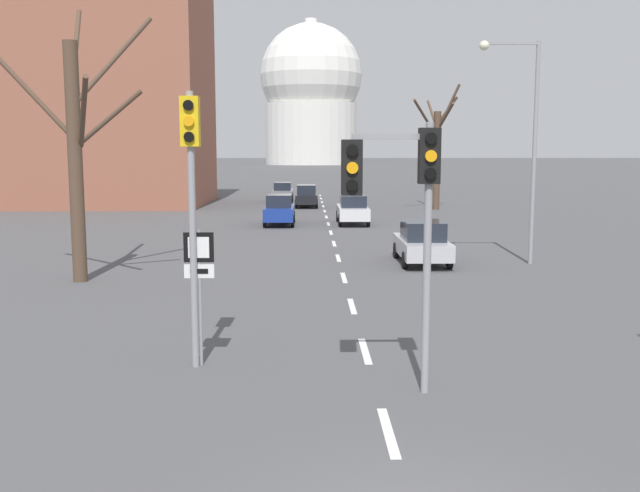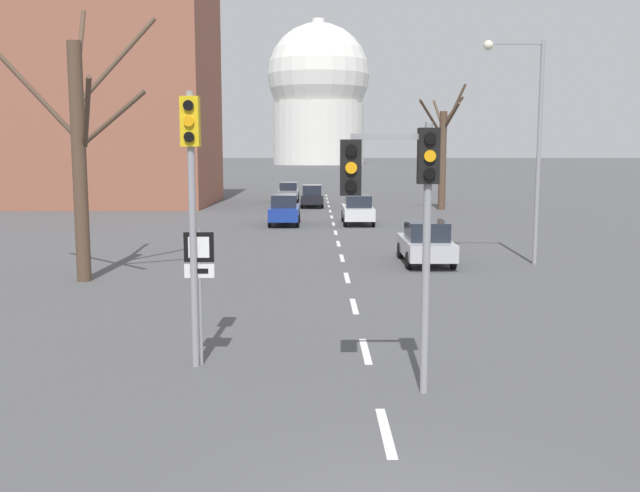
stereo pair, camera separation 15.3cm
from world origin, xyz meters
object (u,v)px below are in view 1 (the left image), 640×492
(street_lamp_right, at_px, (524,129))
(sedan_near_left, at_px, (279,210))
(sedan_far_right, at_px, (353,209))
(sedan_far_left, at_px, (306,196))
(route_sign_post, at_px, (199,273))
(traffic_signal_centre_tall, at_px, (402,191))
(traffic_signal_near_left, at_px, (191,178))
(sedan_mid_centre, at_px, (422,242))
(sedan_near_right, at_px, (283,192))

(street_lamp_right, xyz_separation_m, sedan_near_left, (-9.81, 14.63, -4.25))
(street_lamp_right, relative_size, sedan_far_right, 1.82)
(sedan_far_left, bearing_deg, route_sign_post, -92.94)
(traffic_signal_centre_tall, height_order, sedan_near_left, traffic_signal_centre_tall)
(route_sign_post, distance_m, street_lamp_right, 16.83)
(traffic_signal_near_left, distance_m, sedan_mid_centre, 15.01)
(sedan_near_right, bearing_deg, sedan_mid_centre, -78.93)
(traffic_signal_centre_tall, bearing_deg, sedan_near_left, 96.40)
(sedan_near_left, height_order, sedan_mid_centre, sedan_near_left)
(traffic_signal_near_left, relative_size, sedan_near_left, 1.22)
(route_sign_post, height_order, sedan_near_left, route_sign_post)
(sedan_far_left, bearing_deg, sedan_mid_centre, -80.82)
(sedan_near_right, bearing_deg, street_lamp_right, -72.93)
(traffic_signal_centre_tall, relative_size, sedan_near_left, 1.08)
(street_lamp_right, xyz_separation_m, sedan_far_right, (-5.49, 14.99, -4.27))
(traffic_signal_centre_tall, bearing_deg, route_sign_post, 155.76)
(sedan_far_left, bearing_deg, traffic_signal_near_left, -93.08)
(sedan_near_right, bearing_deg, route_sign_post, -90.11)
(traffic_signal_centre_tall, bearing_deg, sedan_far_right, 87.98)
(sedan_far_right, bearing_deg, sedan_mid_centre, -83.33)
(traffic_signal_near_left, height_order, sedan_far_left, traffic_signal_near_left)
(sedan_mid_centre, xyz_separation_m, sedan_far_left, (-4.49, 27.77, 0.03))
(sedan_near_left, bearing_deg, street_lamp_right, -56.17)
(traffic_signal_near_left, xyz_separation_m, sedan_mid_centre, (6.68, 13.11, -2.97))
(route_sign_post, relative_size, sedan_near_right, 0.64)
(route_sign_post, height_order, sedan_far_right, route_sign_post)
(sedan_near_left, bearing_deg, route_sign_post, -91.11)
(street_lamp_right, distance_m, sedan_far_right, 16.52)
(sedan_near_right, height_order, sedan_far_left, sedan_far_left)
(street_lamp_right, xyz_separation_m, sedan_near_right, (-10.25, 33.39, -4.29))
(sedan_far_right, bearing_deg, route_sign_post, -99.88)
(traffic_signal_centre_tall, relative_size, street_lamp_right, 0.58)
(traffic_signal_centre_tall, distance_m, street_lamp_right, 16.05)
(route_sign_post, xyz_separation_m, sedan_far_left, (2.10, 40.80, -1.04))
(traffic_signal_near_left, height_order, sedan_near_right, traffic_signal_near_left)
(traffic_signal_near_left, xyz_separation_m, sedan_far_right, (4.95, 27.95, -2.92))
(sedan_near_right, distance_m, sedan_far_left, 5.82)
(traffic_signal_centre_tall, bearing_deg, sedan_mid_centre, 79.33)
(sedan_mid_centre, bearing_deg, sedan_far_left, 99.18)
(traffic_signal_centre_tall, relative_size, sedan_far_right, 1.05)
(street_lamp_right, xyz_separation_m, sedan_far_left, (-8.24, 27.92, -4.28))
(sedan_near_left, bearing_deg, sedan_far_right, 4.69)
(sedan_near_left, relative_size, sedan_far_right, 0.98)
(sedan_near_right, height_order, sedan_far_right, sedan_far_right)
(traffic_signal_near_left, xyz_separation_m, sedan_near_left, (0.63, 27.59, -2.91))
(sedan_near_left, distance_m, sedan_near_right, 18.76)
(traffic_signal_near_left, relative_size, street_lamp_right, 0.65)
(street_lamp_right, height_order, sedan_near_left, street_lamp_right)
(sedan_far_left, xyz_separation_m, sedan_far_right, (2.75, -12.94, 0.01))
(sedan_mid_centre, relative_size, sedan_far_right, 0.92)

